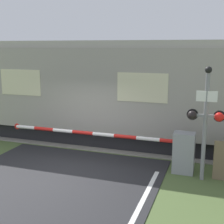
# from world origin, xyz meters

# --- Properties ---
(ground_plane) EXTENTS (80.00, 80.00, 0.00)m
(ground_plane) POSITION_xyz_m (0.00, 0.00, 0.00)
(ground_plane) COLOR #4C6033
(track_bed) EXTENTS (36.00, 3.20, 0.13)m
(track_bed) POSITION_xyz_m (0.00, 3.72, 0.02)
(track_bed) COLOR gray
(track_bed) RESTS_ON ground_plane
(train) EXTENTS (16.61, 2.95, 3.78)m
(train) POSITION_xyz_m (1.71, 3.72, 1.94)
(train) COLOR black
(train) RESTS_ON ground_plane
(crossing_barrier) EXTENTS (6.00, 0.44, 1.19)m
(crossing_barrier) POSITION_xyz_m (2.70, 1.24, 0.66)
(crossing_barrier) COLOR gray
(crossing_barrier) RESTS_ON ground_plane
(signal_post) EXTENTS (0.98, 0.26, 3.09)m
(signal_post) POSITION_xyz_m (3.75, 0.91, 1.76)
(signal_post) COLOR gray
(signal_post) RESTS_ON ground_plane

